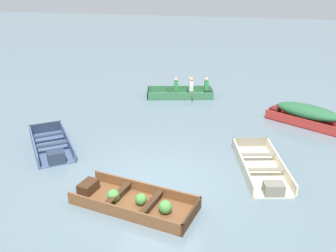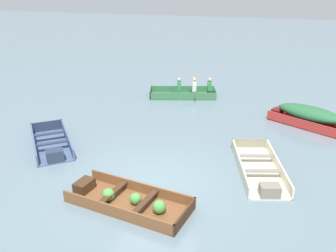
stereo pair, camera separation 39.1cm
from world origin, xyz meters
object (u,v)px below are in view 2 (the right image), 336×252
dinghy_wooden_brown_foreground (126,200)px  skiff_slate_blue_far_moored (52,144)px  skiff_cream_near_moored (260,170)px  rowboat_green_with_crew (187,92)px  skiff_red_mid_moored (309,115)px

dinghy_wooden_brown_foreground → skiff_slate_blue_far_moored: size_ratio=1.17×
skiff_cream_near_moored → skiff_slate_blue_far_moored: (-6.82, 0.04, 0.02)m
skiff_slate_blue_far_moored → rowboat_green_with_crew: rowboat_green_with_crew is taller
skiff_cream_near_moored → rowboat_green_with_crew: bearing=117.9°
skiff_cream_near_moored → skiff_slate_blue_far_moored: skiff_slate_blue_far_moored is taller
skiff_red_mid_moored → dinghy_wooden_brown_foreground: bearing=-127.1°
dinghy_wooden_brown_foreground → skiff_red_mid_moored: skiff_red_mid_moored is taller
skiff_red_mid_moored → rowboat_green_with_crew: (-5.19, 2.42, -0.24)m
dinghy_wooden_brown_foreground → skiff_cream_near_moored: bearing=36.6°
dinghy_wooden_brown_foreground → rowboat_green_with_crew: (-0.21, 9.01, 0.08)m
dinghy_wooden_brown_foreground → rowboat_green_with_crew: rowboat_green_with_crew is taller
skiff_red_mid_moored → rowboat_green_with_crew: 5.74m
skiff_slate_blue_far_moored → skiff_cream_near_moored: bearing=-0.3°
skiff_red_mid_moored → skiff_slate_blue_far_moored: size_ratio=1.08×
skiff_cream_near_moored → rowboat_green_with_crew: rowboat_green_with_crew is taller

